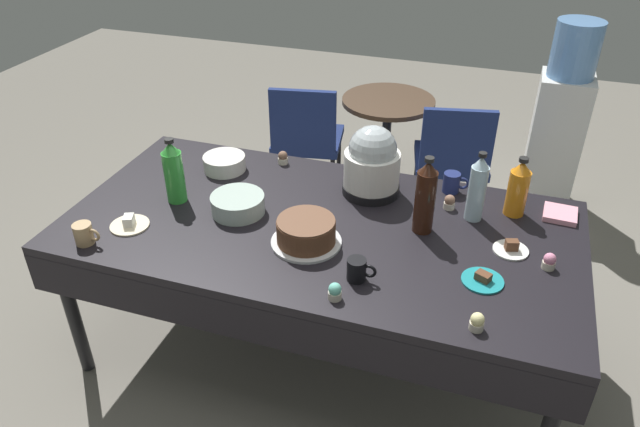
{
  "coord_description": "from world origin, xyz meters",
  "views": [
    {
      "loc": [
        0.68,
        -2.03,
        2.18
      ],
      "look_at": [
        0.0,
        0.0,
        0.8
      ],
      "focal_mm": 33.55,
      "sensor_mm": 36.0,
      "label": 1
    }
  ],
  "objects_px": {
    "coffee_mug_tan": "(84,234)",
    "maroon_chair_left": "(306,135)",
    "cupcake_cocoa": "(449,202)",
    "water_cooler": "(559,123)",
    "cupcake_rose": "(335,292)",
    "round_cafe_table": "(387,131)",
    "cupcake_mint": "(549,261)",
    "cupcake_berry": "(283,158)",
    "cupcake_vanilla": "(477,322)",
    "coffee_mug_navy": "(452,183)",
    "glass_salad_bowl": "(238,204)",
    "soda_bottle_orange_juice": "(518,189)",
    "potluck_table": "(320,235)",
    "soda_bottle_water": "(477,189)",
    "soda_bottle_cola": "(425,197)",
    "dessert_plate_cream": "(129,224)",
    "dessert_plate_teal": "(483,280)",
    "coffee_mug_black": "(357,270)",
    "slow_cooker": "(372,163)",
    "soda_bottle_lime_soda": "(174,172)",
    "dessert_plate_white": "(511,249)",
    "ceramic_snack_bowl": "(224,163)",
    "frosted_layer_cake": "(306,232)",
    "maroon_chair_right": "(452,156)"
  },
  "relations": [
    {
      "from": "glass_salad_bowl",
      "to": "water_cooler",
      "type": "xyz_separation_m",
      "value": [
        1.39,
        1.84,
        -0.2
      ]
    },
    {
      "from": "cupcake_berry",
      "to": "soda_bottle_water",
      "type": "relative_size",
      "value": 0.21
    },
    {
      "from": "coffee_mug_tan",
      "to": "maroon_chair_left",
      "type": "relative_size",
      "value": 0.14
    },
    {
      "from": "cupcake_berry",
      "to": "round_cafe_table",
      "type": "bearing_deg",
      "value": 74.45
    },
    {
      "from": "slow_cooker",
      "to": "cupcake_cocoa",
      "type": "distance_m",
      "value": 0.39
    },
    {
      "from": "frosted_layer_cake",
      "to": "water_cooler",
      "type": "distance_m",
      "value": 2.23
    },
    {
      "from": "cupcake_vanilla",
      "to": "glass_salad_bowl",
      "type": "bearing_deg",
      "value": 158.82
    },
    {
      "from": "round_cafe_table",
      "to": "cupcake_vanilla",
      "type": "bearing_deg",
      "value": -69.19
    },
    {
      "from": "maroon_chair_left",
      "to": "round_cafe_table",
      "type": "bearing_deg",
      "value": 24.71
    },
    {
      "from": "cupcake_cocoa",
      "to": "water_cooler",
      "type": "bearing_deg",
      "value": 71.61
    },
    {
      "from": "coffee_mug_tan",
      "to": "cupcake_berry",
      "type": "bearing_deg",
      "value": 60.44
    },
    {
      "from": "glass_salad_bowl",
      "to": "soda_bottle_orange_juice",
      "type": "distance_m",
      "value": 1.22
    },
    {
      "from": "cupcake_mint",
      "to": "coffee_mug_black",
      "type": "height_order",
      "value": "coffee_mug_black"
    },
    {
      "from": "slow_cooker",
      "to": "soda_bottle_cola",
      "type": "height_order",
      "value": "soda_bottle_cola"
    },
    {
      "from": "dessert_plate_white",
      "to": "dessert_plate_cream",
      "type": "distance_m",
      "value": 1.59
    },
    {
      "from": "maroon_chair_left",
      "to": "frosted_layer_cake",
      "type": "bearing_deg",
      "value": -70.33
    },
    {
      "from": "potluck_table",
      "to": "cupcake_cocoa",
      "type": "height_order",
      "value": "cupcake_cocoa"
    },
    {
      "from": "cupcake_rose",
      "to": "coffee_mug_tan",
      "type": "bearing_deg",
      "value": 179.65
    },
    {
      "from": "cupcake_berry",
      "to": "soda_bottle_lime_soda",
      "type": "bearing_deg",
      "value": -124.06
    },
    {
      "from": "dessert_plate_teal",
      "to": "round_cafe_table",
      "type": "distance_m",
      "value": 1.9
    },
    {
      "from": "soda_bottle_orange_juice",
      "to": "coffee_mug_navy",
      "type": "xyz_separation_m",
      "value": [
        -0.29,
        0.1,
        -0.08
      ]
    },
    {
      "from": "cupcake_rose",
      "to": "coffee_mug_navy",
      "type": "bearing_deg",
      "value": 71.96
    },
    {
      "from": "cupcake_mint",
      "to": "coffee_mug_navy",
      "type": "height_order",
      "value": "coffee_mug_navy"
    },
    {
      "from": "round_cafe_table",
      "to": "soda_bottle_cola",
      "type": "bearing_deg",
      "value": -71.95
    },
    {
      "from": "glass_salad_bowl",
      "to": "maroon_chair_left",
      "type": "bearing_deg",
      "value": 96.89
    },
    {
      "from": "ceramic_snack_bowl",
      "to": "dessert_plate_cream",
      "type": "xyz_separation_m",
      "value": [
        -0.16,
        -0.59,
        -0.03
      ]
    },
    {
      "from": "dessert_plate_cream",
      "to": "frosted_layer_cake",
      "type": "bearing_deg",
      "value": 9.02
    },
    {
      "from": "cupcake_berry",
      "to": "cupcake_vanilla",
      "type": "height_order",
      "value": "same"
    },
    {
      "from": "glass_salad_bowl",
      "to": "cupcake_rose",
      "type": "relative_size",
      "value": 3.52
    },
    {
      "from": "cupcake_rose",
      "to": "cupcake_cocoa",
      "type": "relative_size",
      "value": 1.0
    },
    {
      "from": "dessert_plate_teal",
      "to": "soda_bottle_water",
      "type": "xyz_separation_m",
      "value": [
        -0.08,
        0.43,
        0.14
      ]
    },
    {
      "from": "frosted_layer_cake",
      "to": "cupcake_vanilla",
      "type": "relative_size",
      "value": 4.32
    },
    {
      "from": "coffee_mug_black",
      "to": "cupcake_berry",
      "type": "bearing_deg",
      "value": 127.86
    },
    {
      "from": "cupcake_berry",
      "to": "water_cooler",
      "type": "height_order",
      "value": "water_cooler"
    },
    {
      "from": "cupcake_rose",
      "to": "soda_bottle_water",
      "type": "height_order",
      "value": "soda_bottle_water"
    },
    {
      "from": "maroon_chair_right",
      "to": "coffee_mug_tan",
      "type": "bearing_deg",
      "value": -125.94
    },
    {
      "from": "coffee_mug_black",
      "to": "round_cafe_table",
      "type": "distance_m",
      "value": 1.91
    },
    {
      "from": "soda_bottle_cola",
      "to": "dessert_plate_white",
      "type": "bearing_deg",
      "value": -5.76
    },
    {
      "from": "coffee_mug_tan",
      "to": "dessert_plate_teal",
      "type": "bearing_deg",
      "value": 9.46
    },
    {
      "from": "cupcake_mint",
      "to": "water_cooler",
      "type": "xyz_separation_m",
      "value": [
        0.08,
        1.83,
        -0.19
      ]
    },
    {
      "from": "soda_bottle_orange_juice",
      "to": "soda_bottle_lime_soda",
      "type": "bearing_deg",
      "value": -165.85
    },
    {
      "from": "dessert_plate_cream",
      "to": "cupcake_mint",
      "type": "height_order",
      "value": "cupcake_mint"
    },
    {
      "from": "coffee_mug_navy",
      "to": "coffee_mug_black",
      "type": "distance_m",
      "value": 0.8
    },
    {
      "from": "potluck_table",
      "to": "frosted_layer_cake",
      "type": "xyz_separation_m",
      "value": [
        -0.01,
        -0.16,
        0.12
      ]
    },
    {
      "from": "cupcake_rose",
      "to": "cupcake_vanilla",
      "type": "distance_m",
      "value": 0.5
    },
    {
      "from": "potluck_table",
      "to": "coffee_mug_tan",
      "type": "xyz_separation_m",
      "value": [
        -0.86,
        -0.44,
        0.11
      ]
    },
    {
      "from": "cupcake_rose",
      "to": "cupcake_mint",
      "type": "distance_m",
      "value": 0.85
    },
    {
      "from": "coffee_mug_navy",
      "to": "maroon_chair_left",
      "type": "relative_size",
      "value": 0.14
    },
    {
      "from": "cupcake_mint",
      "to": "cupcake_cocoa",
      "type": "relative_size",
      "value": 1.0
    },
    {
      "from": "potluck_table",
      "to": "soda_bottle_water",
      "type": "bearing_deg",
      "value": 21.98
    }
  ]
}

